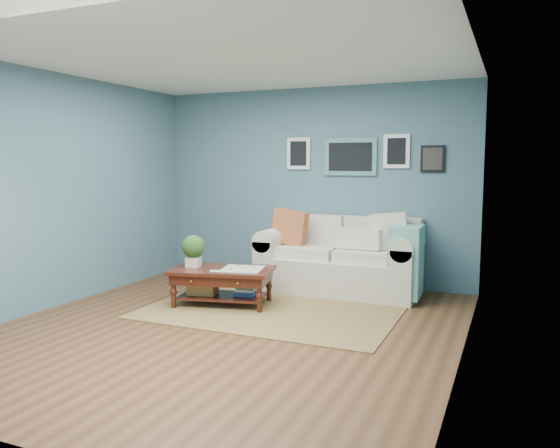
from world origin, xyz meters
The scene contains 4 objects.
room_shell centered at (0.02, 0.06, 1.36)m, with size 5.00×5.02×2.70m.
area_rug centered at (0.14, 0.99, 0.01)m, with size 2.80×2.24×0.01m, color brown.
loveseat centered at (0.65, 2.03, 0.44)m, with size 2.09×0.95×1.08m.
coffee_table centered at (-0.56, 0.80, 0.36)m, with size 1.29×0.92×0.82m.
Camera 1 is at (2.62, -4.69, 1.67)m, focal length 35.00 mm.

